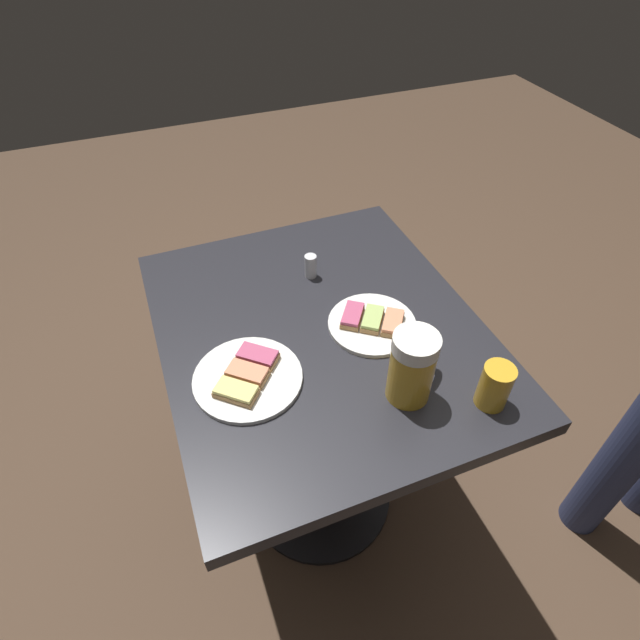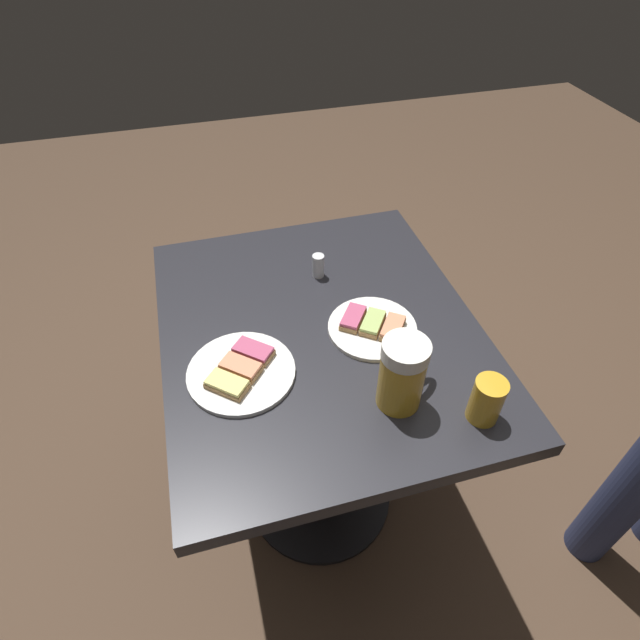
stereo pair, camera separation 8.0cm
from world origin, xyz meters
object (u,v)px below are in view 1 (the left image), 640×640
(beer_mug, at_px, (413,366))
(beer_glass_small, at_px, (495,386))
(plate_far, at_px, (372,323))
(salt_shaker, at_px, (311,266))
(plate_near, at_px, (248,377))

(beer_mug, bearing_deg, beer_glass_small, -29.99)
(plate_far, relative_size, beer_mug, 1.25)
(salt_shaker, bearing_deg, beer_mug, -82.91)
(plate_near, distance_m, salt_shaker, 0.34)
(plate_far, height_order, beer_glass_small, beer_glass_small)
(plate_far, xyz_separation_m, beer_mug, (-0.01, -0.19, 0.07))
(plate_far, bearing_deg, beer_glass_small, -65.99)
(plate_near, bearing_deg, beer_mug, -26.80)
(plate_near, bearing_deg, plate_far, 9.39)
(plate_near, height_order, beer_mug, beer_mug)
(plate_near, distance_m, beer_mug, 0.32)
(plate_far, distance_m, salt_shaker, 0.22)
(plate_near, height_order, plate_far, same)
(salt_shaker, bearing_deg, plate_far, -73.26)
(beer_mug, xyz_separation_m, beer_glass_small, (0.13, -0.08, -0.03))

